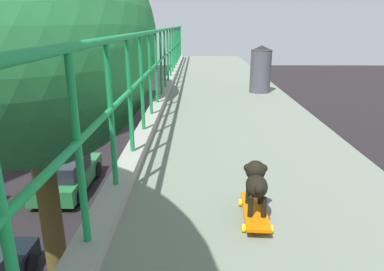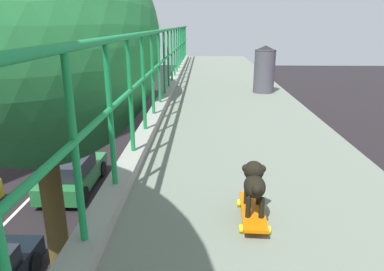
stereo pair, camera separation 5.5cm
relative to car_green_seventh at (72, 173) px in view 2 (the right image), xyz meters
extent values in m
cylinder|color=#168843|center=(4.82, -11.58, 5.39)|extent=(0.04, 0.04, 1.14)
cylinder|color=#168843|center=(4.82, -10.81, 5.39)|extent=(0.04, 0.04, 1.14)
cylinder|color=#168843|center=(4.82, -10.03, 5.39)|extent=(0.04, 0.04, 1.14)
cylinder|color=#168843|center=(4.82, -9.25, 5.39)|extent=(0.04, 0.04, 1.14)
cylinder|color=#168843|center=(4.82, -8.48, 5.39)|extent=(0.04, 0.04, 1.14)
cylinder|color=#168843|center=(4.82, -7.70, 5.39)|extent=(0.04, 0.04, 1.14)
cylinder|color=#168843|center=(4.82, -6.93, 5.39)|extent=(0.04, 0.04, 1.14)
cylinder|color=#168843|center=(4.82, -6.15, 5.39)|extent=(0.04, 0.04, 1.14)
cylinder|color=#168843|center=(4.82, -5.38, 5.39)|extent=(0.04, 0.04, 1.14)
cylinder|color=#168843|center=(4.82, -4.60, 5.39)|extent=(0.04, 0.04, 1.14)
cylinder|color=#168843|center=(4.82, -3.83, 5.39)|extent=(0.04, 0.04, 1.14)
cylinder|color=#168843|center=(4.82, -3.05, 5.39)|extent=(0.04, 0.04, 1.14)
cylinder|color=#168843|center=(4.82, -2.28, 5.39)|extent=(0.04, 0.04, 1.14)
cylinder|color=#168843|center=(4.82, -1.50, 5.39)|extent=(0.04, 0.04, 1.14)
cylinder|color=#168843|center=(4.82, -0.73, 5.39)|extent=(0.04, 0.04, 1.14)
cylinder|color=#168843|center=(4.82, 0.05, 5.39)|extent=(0.04, 0.04, 1.14)
cylinder|color=#168843|center=(4.82, 0.82, 5.39)|extent=(0.04, 0.04, 1.14)
cylinder|color=black|center=(0.77, -5.25, -0.43)|extent=(0.19, 0.61, 0.61)
cube|color=#226E35|center=(0.00, 0.11, -0.18)|extent=(1.80, 4.16, 0.67)
cube|color=#1E232B|center=(0.00, -0.26, 0.47)|extent=(1.60, 2.25, 0.63)
cylinder|color=black|center=(0.86, 1.41, -0.38)|extent=(0.21, 0.70, 0.70)
cylinder|color=black|center=(-0.86, 1.41, -0.38)|extent=(0.21, 0.70, 0.70)
cylinder|color=black|center=(0.86, -1.20, -0.38)|extent=(0.21, 0.70, 0.70)
cylinder|color=black|center=(-0.86, -1.20, -0.38)|extent=(0.21, 0.70, 0.70)
cube|color=red|center=(-3.16, 9.61, 1.10)|extent=(2.34, 11.08, 3.10)
cube|color=black|center=(-3.16, 9.61, 1.64)|extent=(2.36, 10.19, 0.70)
cylinder|color=black|center=(-2.04, 13.49, -0.25)|extent=(0.28, 0.96, 0.96)
cylinder|color=black|center=(-4.28, 13.49, -0.25)|extent=(0.28, 0.96, 0.96)
cylinder|color=black|center=(-2.04, 6.56, -0.25)|extent=(0.28, 0.96, 0.96)
cylinder|color=black|center=(-4.28, 6.56, -0.25)|extent=(0.28, 0.96, 0.96)
cylinder|color=brown|center=(2.46, -7.08, 1.87)|extent=(0.44, 0.44, 5.22)
ellipsoid|color=#2B8141|center=(2.46, -7.08, 5.75)|extent=(4.61, 4.61, 4.50)
cube|color=orange|center=(5.91, -11.14, 4.78)|extent=(0.19, 0.56, 0.02)
cylinder|color=yellow|center=(6.01, -10.96, 4.74)|extent=(0.03, 0.06, 0.06)
cylinder|color=yellow|center=(5.83, -10.95, 4.74)|extent=(0.03, 0.06, 0.06)
cylinder|color=yellow|center=(5.99, -11.32, 4.74)|extent=(0.03, 0.06, 0.06)
cylinder|color=yellow|center=(5.81, -11.31, 4.74)|extent=(0.03, 0.06, 0.06)
cylinder|color=black|center=(5.96, -11.06, 4.87)|extent=(0.04, 0.04, 0.15)
cylinder|color=black|center=(5.87, -11.05, 4.87)|extent=(0.04, 0.04, 0.15)
cylinder|color=black|center=(5.95, -11.25, 4.87)|extent=(0.04, 0.04, 0.15)
cylinder|color=black|center=(5.86, -11.24, 4.87)|extent=(0.04, 0.04, 0.15)
ellipsoid|color=black|center=(5.91, -11.15, 4.98)|extent=(0.17, 0.26, 0.14)
sphere|color=black|center=(5.91, -11.04, 5.05)|extent=(0.15, 0.15, 0.15)
ellipsoid|color=black|center=(5.92, -10.97, 5.04)|extent=(0.06, 0.07, 0.04)
sphere|color=black|center=(5.97, -11.04, 5.07)|extent=(0.06, 0.06, 0.06)
sphere|color=black|center=(5.86, -11.04, 5.07)|extent=(0.06, 0.06, 0.06)
sphere|color=black|center=(5.90, -11.28, 5.02)|extent=(0.07, 0.07, 0.07)
cylinder|color=#4E4A56|center=(6.79, -6.19, 5.14)|extent=(0.42, 0.42, 0.87)
cone|color=black|center=(6.79, -6.19, 5.61)|extent=(0.43, 0.43, 0.10)
camera|label=1|loc=(5.48, -13.38, 6.08)|focal=32.50mm
camera|label=2|loc=(5.54, -13.38, 6.08)|focal=32.50mm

